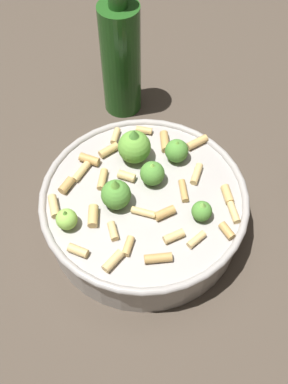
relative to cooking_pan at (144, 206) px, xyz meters
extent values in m
plane|color=#42382D|center=(0.00, 0.00, -0.04)|extent=(2.40, 2.40, 0.00)
cylinder|color=#9E9993|center=(0.00, 0.00, -0.01)|extent=(0.27, 0.27, 0.07)
torus|color=#9E9993|center=(0.00, 0.00, 0.03)|extent=(0.28, 0.28, 0.01)
sphere|color=#8CC64C|center=(-0.07, -0.08, 0.04)|extent=(0.03, 0.03, 0.03)
cone|color=#609E38|center=(-0.07, -0.08, 0.05)|extent=(0.01, 0.01, 0.01)
sphere|color=#4C8933|center=(0.00, 0.03, 0.04)|extent=(0.03, 0.03, 0.03)
cone|color=#8CC64C|center=(0.00, 0.03, 0.06)|extent=(0.01, 0.01, 0.01)
sphere|color=#609E38|center=(-0.04, 0.05, 0.05)|extent=(0.05, 0.05, 0.05)
cone|color=#4C8933|center=(-0.04, 0.05, 0.07)|extent=(0.02, 0.02, 0.02)
sphere|color=#4C8933|center=(0.08, 0.00, 0.04)|extent=(0.03, 0.03, 0.03)
cone|color=#75B247|center=(0.08, 0.00, 0.05)|extent=(0.01, 0.01, 0.01)
sphere|color=#4C8933|center=(-0.03, -0.03, 0.05)|extent=(0.04, 0.04, 0.04)
cone|color=#609E38|center=(-0.03, -0.03, 0.07)|extent=(0.02, 0.02, 0.02)
sphere|color=#4C8933|center=(0.02, 0.08, 0.04)|extent=(0.03, 0.03, 0.03)
cone|color=#609E38|center=(0.02, 0.08, 0.06)|extent=(0.01, 0.01, 0.01)
cylinder|color=tan|center=(0.05, 0.06, 0.03)|extent=(0.01, 0.03, 0.01)
cylinder|color=tan|center=(-0.01, -0.07, 0.03)|extent=(0.02, 0.03, 0.01)
cylinder|color=tan|center=(0.09, -0.04, 0.03)|extent=(0.02, 0.03, 0.01)
cylinder|color=tan|center=(-0.04, -0.11, 0.03)|extent=(0.03, 0.01, 0.01)
cylinder|color=tan|center=(-0.10, -0.03, 0.03)|extent=(0.01, 0.02, 0.01)
cylinder|color=tan|center=(0.12, -0.01, 0.03)|extent=(0.02, 0.02, 0.01)
cylinder|color=tan|center=(0.01, -0.11, 0.03)|extent=(0.02, 0.03, 0.01)
cylinder|color=tan|center=(0.05, 0.03, 0.03)|extent=(0.02, 0.03, 0.01)
cylinder|color=tan|center=(-0.01, 0.09, 0.03)|extent=(0.03, 0.04, 0.01)
cylinder|color=tan|center=(-0.09, 0.02, 0.03)|extent=(0.03, 0.01, 0.01)
cylinder|color=tan|center=(-0.08, 0.08, 0.03)|extent=(0.01, 0.03, 0.01)
cylinder|color=tan|center=(0.04, -0.02, 0.03)|extent=(0.03, 0.03, 0.01)
cylinder|color=tan|center=(-0.06, 0.00, 0.03)|extent=(0.02, 0.03, 0.01)
cylinder|color=tan|center=(-0.04, 0.10, 0.03)|extent=(0.02, 0.01, 0.01)
cylinder|color=tan|center=(0.10, 0.04, 0.03)|extent=(0.02, 0.03, 0.01)
cylinder|color=tan|center=(-0.04, -0.06, 0.03)|extent=(0.02, 0.03, 0.01)
cylinder|color=tan|center=(0.01, -0.03, 0.03)|extent=(0.03, 0.01, 0.01)
cylinder|color=tan|center=(0.05, -0.08, 0.03)|extent=(0.03, 0.03, 0.01)
cylinder|color=tan|center=(0.03, 0.11, 0.03)|extent=(0.03, 0.03, 0.01)
cylinder|color=tan|center=(0.06, -0.04, 0.03)|extent=(0.03, 0.03, 0.01)
cylinder|color=tan|center=(0.01, -0.08, 0.03)|extent=(0.01, 0.03, 0.01)
cylinder|color=tan|center=(-0.03, 0.02, 0.03)|extent=(0.02, 0.01, 0.01)
cylinder|color=tan|center=(0.12, 0.02, 0.03)|extent=(0.03, 0.03, 0.01)
cylinder|color=tan|center=(-0.09, 0.00, 0.03)|extent=(0.01, 0.03, 0.01)
cylinder|color=tan|center=(-0.10, -0.07, 0.03)|extent=(0.03, 0.03, 0.01)
cylinder|color=tan|center=(-0.08, 0.05, 0.03)|extent=(0.02, 0.03, 0.01)
cylinder|color=#1E4C19|center=(-0.13, 0.21, 0.05)|extent=(0.06, 0.06, 0.19)
camera|label=1|loc=(0.14, -0.31, 0.52)|focal=42.37mm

